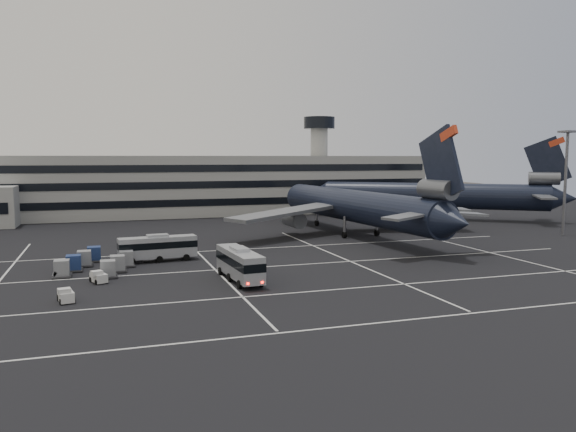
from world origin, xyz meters
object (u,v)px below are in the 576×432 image
at_px(trijet_main, 357,206).
at_px(bus_far, 158,247).
at_px(tug_a, 66,296).
at_px(bus_near, 240,262).
at_px(uld_cluster, 101,261).

bearing_deg(trijet_main, bus_far, -163.70).
distance_m(trijet_main, bus_far, 37.78).
bearing_deg(trijet_main, tug_a, -149.23).
height_order(trijet_main, tug_a, trijet_main).
height_order(trijet_main, bus_near, trijet_main).
bearing_deg(bus_near, bus_far, 112.89).
bearing_deg(trijet_main, uld_cluster, -163.29).
bearing_deg(uld_cluster, bus_far, 23.26).
height_order(trijet_main, uld_cluster, trijet_main).
xyz_separation_m(trijet_main, tug_a, (-45.44, -32.26, -4.61)).
bearing_deg(tug_a, bus_far, 49.88).
relative_size(tug_a, uld_cluster, 0.18).
distance_m(bus_far, tug_a, 21.49).
bearing_deg(bus_far, tug_a, 146.05).
height_order(bus_near, uld_cluster, bus_near).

